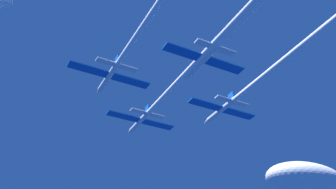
# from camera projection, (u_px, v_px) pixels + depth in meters

# --- Properties ---
(jet_lead) EXTENTS (19.50, 69.57, 3.23)m
(jet_lead) POSITION_uv_depth(u_px,v_px,m) (176.00, 83.00, 94.38)
(jet_lead) COLOR silver
(jet_left_wing) EXTENTS (19.50, 71.25, 3.23)m
(jet_left_wing) POSITION_uv_depth(u_px,v_px,m) (149.00, 18.00, 75.70)
(jet_left_wing) COLOR silver
(jet_right_wing) EXTENTS (19.50, 72.57, 3.23)m
(jet_right_wing) POSITION_uv_depth(u_px,v_px,m) (278.00, 64.00, 87.35)
(jet_right_wing) COLOR silver
(cloud_wispy) EXTENTS (32.60, 17.93, 11.41)m
(cloud_wispy) POSITION_uv_depth(u_px,v_px,m) (307.00, 181.00, 135.32)
(cloud_wispy) COLOR white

